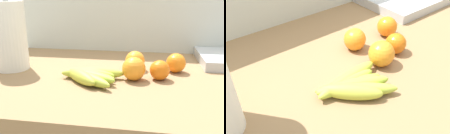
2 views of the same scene
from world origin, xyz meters
TOP-DOWN VIEW (x-y plane):
  - counter at (0.00, 0.00)m, footprint 1.58×0.74m
  - wall_back at (0.00, 0.40)m, footprint 1.98×0.06m
  - banana_bunch at (-0.34, -0.09)m, footprint 0.22×0.16m
  - orange_far_right at (-0.19, -0.05)m, footprint 0.08×0.08m
  - orange_back_right at (-0.10, -0.03)m, footprint 0.07×0.07m
  - orange_center at (-0.04, 0.06)m, footprint 0.07×0.07m
  - orange_front at (-0.19, 0.06)m, footprint 0.07×0.07m

SIDE VIEW (x-z plane):
  - counter at x=0.00m, z-range 0.00..0.90m
  - wall_back at x=0.00m, z-range 0.00..1.30m
  - banana_bunch at x=-0.34m, z-range 0.90..0.94m
  - orange_back_right at x=-0.10m, z-range 0.90..0.96m
  - orange_center at x=-0.04m, z-range 0.90..0.97m
  - orange_front at x=-0.19m, z-range 0.90..0.97m
  - orange_far_right at x=-0.19m, z-range 0.90..0.98m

